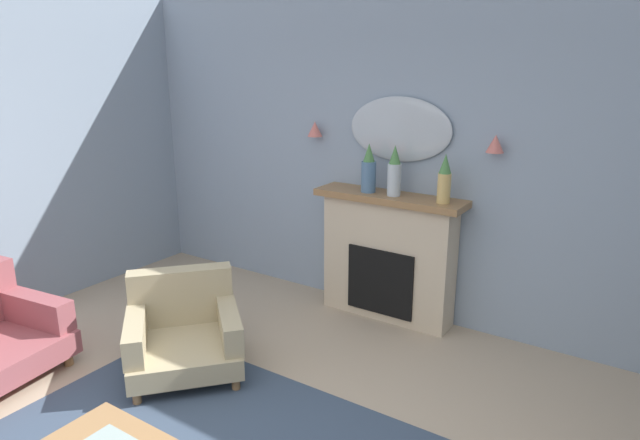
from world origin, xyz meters
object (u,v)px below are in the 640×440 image
at_px(wall_mirror, 399,129).
at_px(wall_sconce_right, 495,144).
at_px(armchair_near_fireplace, 183,330).
at_px(mantel_vase_centre, 444,180).
at_px(wall_sconce_left, 315,129).
at_px(mantel_vase_left, 394,172).
at_px(mantel_vase_right, 369,171).
at_px(fireplace, 388,258).

distance_m(wall_mirror, wall_sconce_right, 0.85).
bearing_deg(armchair_near_fireplace, wall_sconce_right, 44.90).
bearing_deg(wall_mirror, mantel_vase_centre, -18.78).
height_order(wall_mirror, wall_sconce_left, wall_mirror).
bearing_deg(mantel_vase_left, mantel_vase_centre, 0.00).
xyz_separation_m(mantel_vase_right, armchair_near_fireplace, (-0.69, -1.62, -1.05)).
relative_size(mantel_vase_right, wall_mirror, 0.45).
height_order(wall_sconce_left, armchair_near_fireplace, wall_sconce_left).
relative_size(mantel_vase_centre, armchair_near_fireplace, 0.35).
xyz_separation_m(wall_sconce_left, armchair_near_fireplace, (-0.04, -1.74, -1.35)).
bearing_deg(wall_sconce_right, mantel_vase_right, -173.48).
relative_size(wall_mirror, armchair_near_fireplace, 0.84).
xyz_separation_m(fireplace, mantel_vase_right, (-0.20, -0.03, 0.78)).
distance_m(mantel_vase_left, wall_sconce_left, 0.95).
xyz_separation_m(fireplace, wall_mirror, (-0.00, 0.14, 1.14)).
bearing_deg(armchair_near_fireplace, wall_sconce_left, 88.56).
bearing_deg(mantel_vase_centre, wall_mirror, 161.22).
xyz_separation_m(fireplace, mantel_vase_left, (0.05, -0.03, 0.79)).
bearing_deg(wall_sconce_left, wall_sconce_right, 0.00).
bearing_deg(wall_sconce_right, wall_mirror, 176.63).
distance_m(mantel_vase_left, wall_sconce_right, 0.86).
height_order(mantel_vase_centre, wall_sconce_left, wall_sconce_left).
bearing_deg(armchair_near_fireplace, fireplace, 61.50).
bearing_deg(wall_sconce_right, armchair_near_fireplace, -135.10).
bearing_deg(fireplace, wall_sconce_left, 173.84).
relative_size(fireplace, wall_sconce_left, 9.71).
height_order(wall_mirror, wall_sconce_right, wall_mirror).
xyz_separation_m(mantel_vase_right, wall_sconce_left, (-0.65, 0.12, 0.31)).
distance_m(wall_sconce_right, armchair_near_fireplace, 2.81).
bearing_deg(wall_sconce_right, fireplace, -173.84).
bearing_deg(mantel_vase_right, armchair_near_fireplace, -113.21).
height_order(mantel_vase_right, wall_sconce_left, wall_sconce_left).
bearing_deg(wall_mirror, armchair_near_fireplace, -116.56).
relative_size(wall_sconce_left, wall_sconce_right, 1.00).
bearing_deg(mantel_vase_centre, wall_sconce_right, 18.92).
xyz_separation_m(wall_mirror, armchair_near_fireplace, (-0.89, -1.79, -1.40)).
height_order(fireplace, armchair_near_fireplace, fireplace).
distance_m(mantel_vase_right, wall_sconce_left, 0.73).
distance_m(mantel_vase_right, mantel_vase_left, 0.25).
distance_m(fireplace, mantel_vase_centre, 0.93).
bearing_deg(armchair_near_fireplace, mantel_vase_centre, 49.26).
bearing_deg(mantel_vase_left, wall_mirror, 106.39).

